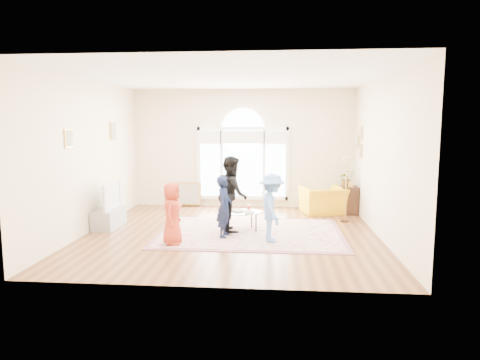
# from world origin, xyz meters

# --- Properties ---
(ground) EXTENTS (6.00, 6.00, 0.00)m
(ground) POSITION_xyz_m (0.00, 0.00, 0.00)
(ground) COLOR #57321A
(ground) RESTS_ON ground
(room_shell) EXTENTS (6.00, 6.00, 6.00)m
(room_shell) POSITION_xyz_m (0.01, 2.83, 1.57)
(room_shell) COLOR beige
(room_shell) RESTS_ON ground
(area_rug) EXTENTS (3.60, 2.60, 0.02)m
(area_rug) POSITION_xyz_m (0.40, 0.07, 0.01)
(area_rug) COLOR beige
(area_rug) RESTS_ON ground
(rug_border) EXTENTS (3.80, 2.80, 0.01)m
(rug_border) POSITION_xyz_m (0.40, 0.07, 0.01)
(rug_border) COLOR #905964
(rug_border) RESTS_ON ground
(tv_console) EXTENTS (0.45, 1.00, 0.42)m
(tv_console) POSITION_xyz_m (-2.75, 0.30, 0.21)
(tv_console) COLOR #909398
(tv_console) RESTS_ON ground
(television) EXTENTS (0.17, 1.00, 0.58)m
(television) POSITION_xyz_m (-2.74, 0.30, 0.71)
(television) COLOR black
(television) RESTS_ON tv_console
(coffee_table) EXTENTS (1.13, 0.91, 0.54)m
(coffee_table) POSITION_xyz_m (0.15, 0.20, 0.40)
(coffee_table) COLOR silver
(coffee_table) RESTS_ON ground
(armchair) EXTENTS (1.24, 1.15, 0.68)m
(armchair) POSITION_xyz_m (2.12, 2.20, 0.34)
(armchair) COLOR yellow
(armchair) RESTS_ON ground
(side_cabinet) EXTENTS (0.40, 0.50, 0.70)m
(side_cabinet) POSITION_xyz_m (2.78, 2.26, 0.35)
(side_cabinet) COLOR black
(side_cabinet) RESTS_ON ground
(floor_lamp) EXTENTS (0.28, 0.28, 1.51)m
(floor_lamp) POSITION_xyz_m (2.54, 1.32, 1.28)
(floor_lamp) COLOR black
(floor_lamp) RESTS_ON ground
(plant_pedestal) EXTENTS (0.20, 0.20, 0.70)m
(plant_pedestal) POSITION_xyz_m (2.70, 2.31, 0.35)
(plant_pedestal) COLOR white
(plant_pedestal) RESTS_ON ground
(potted_plant) EXTENTS (0.43, 0.40, 0.40)m
(potted_plant) POSITION_xyz_m (2.70, 2.31, 0.90)
(potted_plant) COLOR #33722D
(potted_plant) RESTS_ON plant_pedestal
(leaning_picture) EXTENTS (0.80, 0.14, 0.62)m
(leaning_picture) POSITION_xyz_m (-1.56, 2.90, 0.00)
(leaning_picture) COLOR tan
(leaning_picture) RESTS_ON ground
(child_red) EXTENTS (0.37, 0.57, 1.17)m
(child_red) POSITION_xyz_m (-1.02, -0.94, 0.61)
(child_red) COLOR #C33B24
(child_red) RESTS_ON area_rug
(child_navy) EXTENTS (0.34, 0.47, 1.23)m
(child_navy) POSITION_xyz_m (-0.11, -0.34, 0.63)
(child_navy) COLOR #111A36
(child_navy) RESTS_ON area_rug
(child_black) EXTENTS (0.78, 0.90, 1.59)m
(child_black) POSITION_xyz_m (-0.00, 0.14, 0.82)
(child_black) COLOR black
(child_black) RESTS_ON area_rug
(child_blue) EXTENTS (0.62, 0.92, 1.32)m
(child_blue) POSITION_xyz_m (0.85, -0.61, 0.68)
(child_blue) COLOR #6498E8
(child_blue) RESTS_ON area_rug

